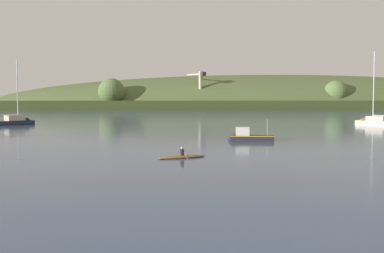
# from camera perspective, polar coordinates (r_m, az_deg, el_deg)

# --- Properties ---
(far_shoreline_hill) EXTENTS (492.28, 125.67, 45.45)m
(far_shoreline_hill) POSITION_cam_1_polar(r_m,az_deg,el_deg) (287.12, 10.25, 2.42)
(far_shoreline_hill) COLOR #35401E
(far_shoreline_hill) RESTS_ON ground
(dockside_crane) EXTENTS (11.41, 12.09, 22.42)m
(dockside_crane) POSITION_cam_1_polar(r_m,az_deg,el_deg) (247.18, 1.09, 4.80)
(dockside_crane) COLOR #4C4C51
(dockside_crane) RESTS_ON ground
(sailboat_near_mooring) EXTENTS (7.36, 8.94, 15.37)m
(sailboat_near_mooring) POSITION_cam_1_polar(r_m,az_deg,el_deg) (89.17, 23.21, 0.38)
(sailboat_near_mooring) COLOR white
(sailboat_near_mooring) RESTS_ON ground
(sailboat_far_left) EXTENTS (7.05, 8.38, 13.98)m
(sailboat_far_left) POSITION_cam_1_polar(r_m,az_deg,el_deg) (90.18, -22.42, 0.45)
(sailboat_far_left) COLOR #232328
(sailboat_far_left) RESTS_ON ground
(fishing_boat_moored) EXTENTS (5.42, 2.26, 3.20)m
(fishing_boat_moored) POSITION_cam_1_polar(r_m,az_deg,el_deg) (49.36, 7.43, -1.53)
(fishing_boat_moored) COLOR #232328
(fishing_boat_moored) RESTS_ON ground
(canoe_with_paddler) EXTENTS (4.02, 2.53, 1.02)m
(canoe_with_paddler) POSITION_cam_1_polar(r_m,az_deg,el_deg) (34.03, -1.35, -4.10)
(canoe_with_paddler) COLOR brown
(canoe_with_paddler) RESTS_ON ground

